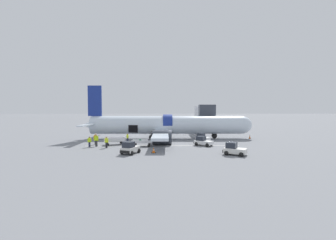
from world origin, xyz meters
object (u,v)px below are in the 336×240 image
(baggage_cart_queued, at_px, (143,143))
(ground_crew_loader_a, at_px, (96,140))
(baggage_tug_mid, at_px, (202,138))
(baggage_cart_loading, at_px, (115,141))
(ground_crew_helper, at_px, (89,142))
(airplane, at_px, (165,125))
(baggage_tug_lead, at_px, (130,149))
(baggage_tug_spare, at_px, (234,150))
(ground_crew_loader_b, at_px, (106,142))
(baggage_tug_rear, at_px, (203,142))
(ground_crew_supervisor, at_px, (96,139))
(ground_crew_driver, at_px, (128,138))

(baggage_cart_queued, distance_m, ground_crew_loader_a, 7.07)
(baggage_tug_mid, distance_m, ground_crew_loader_a, 17.69)
(baggage_cart_loading, height_order, ground_crew_helper, ground_crew_helper)
(airplane, distance_m, baggage_tug_lead, 15.51)
(baggage_tug_spare, relative_size, ground_crew_loader_b, 1.83)
(baggage_tug_rear, distance_m, ground_crew_loader_b, 14.58)
(airplane, height_order, ground_crew_loader_a, airplane)
(airplane, xyz_separation_m, baggage_tug_mid, (6.49, -4.10, -1.91))
(ground_crew_supervisor, height_order, ground_crew_helper, ground_crew_supervisor)
(baggage_cart_queued, relative_size, ground_crew_supervisor, 2.22)
(baggage_tug_spare, xyz_separation_m, ground_crew_loader_b, (-17.14, 5.24, 0.22))
(baggage_tug_spare, bearing_deg, baggage_cart_loading, 153.59)
(ground_crew_loader_a, bearing_deg, ground_crew_supervisor, 110.57)
(baggage_cart_loading, xyz_separation_m, ground_crew_loader_b, (-0.55, -3.00, 0.31))
(baggage_tug_lead, height_order, baggage_tug_spare, baggage_tug_lead)
(baggage_tug_spare, bearing_deg, baggage_tug_lead, 176.10)
(airplane, height_order, baggage_cart_loading, airplane)
(ground_crew_helper, bearing_deg, baggage_tug_spare, -16.67)
(baggage_tug_lead, relative_size, baggage_tug_mid, 1.12)
(ground_crew_loader_a, bearing_deg, ground_crew_helper, -140.19)
(ground_crew_loader_b, bearing_deg, ground_crew_helper, 165.44)
(baggage_tug_spare, height_order, ground_crew_loader_b, ground_crew_loader_b)
(ground_crew_loader_b, bearing_deg, airplane, 50.31)
(baggage_cart_queued, bearing_deg, baggage_tug_spare, -28.75)
(baggage_tug_rear, xyz_separation_m, ground_crew_loader_b, (-14.46, -1.88, 0.26))
(baggage_tug_rear, distance_m, baggage_cart_queued, 9.32)
(baggage_tug_mid, height_order, ground_crew_driver, ground_crew_driver)
(ground_crew_loader_b, xyz_separation_m, ground_crew_helper, (-2.72, 0.71, -0.04))
(airplane, height_order, baggage_cart_queued, airplane)
(baggage_cart_loading, bearing_deg, ground_crew_driver, 56.50)
(ground_crew_supervisor, bearing_deg, baggage_tug_mid, 9.89)
(baggage_tug_spare, bearing_deg, baggage_tug_mid, 100.06)
(baggage_tug_rear, distance_m, baggage_tug_spare, 7.61)
(ground_crew_loader_a, distance_m, ground_crew_supervisor, 1.93)
(baggage_tug_mid, relative_size, ground_crew_supervisor, 1.48)
(airplane, bearing_deg, ground_crew_supervisor, -147.30)
(ground_crew_supervisor, relative_size, ground_crew_helper, 1.12)
(ground_crew_loader_b, distance_m, ground_crew_helper, 2.81)
(baggage_tug_rear, xyz_separation_m, ground_crew_supervisor, (-17.03, 1.31, 0.32))
(ground_crew_loader_b, bearing_deg, ground_crew_supervisor, 128.94)
(baggage_cart_queued, distance_m, ground_crew_supervisor, 7.96)
(ground_crew_helper, bearing_deg, baggage_tug_rear, 3.92)
(baggage_tug_lead, bearing_deg, airplane, 73.01)
(baggage_tug_rear, xyz_separation_m, ground_crew_loader_a, (-16.36, -0.50, 0.35))
(baggage_cart_loading, relative_size, ground_crew_supervisor, 2.31)
(baggage_tug_lead, distance_m, ground_crew_helper, 8.50)
(baggage_tug_mid, xyz_separation_m, baggage_cart_loading, (-14.55, -3.27, -0.05))
(airplane, xyz_separation_m, baggage_tug_lead, (-4.50, -14.73, -1.86))
(baggage_tug_lead, xyz_separation_m, ground_crew_helper, (-6.83, 5.06, 0.17))
(baggage_tug_mid, relative_size, ground_crew_loader_b, 1.58)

